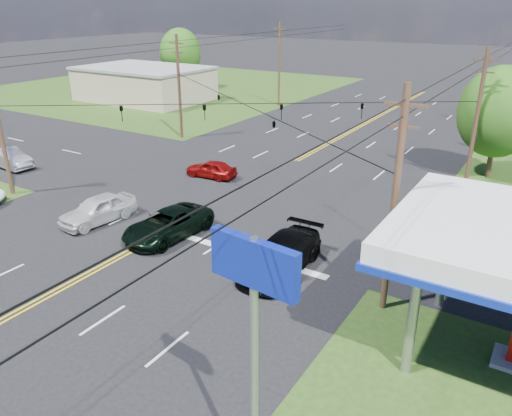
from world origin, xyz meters
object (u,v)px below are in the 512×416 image
Objects in this scene: pole_ne at (477,118)px; tree_right_a at (499,112)px; pickup_dkgreen at (168,224)px; pole_left_far at (279,63)px; polesign_se at (254,305)px; pickup_white at (98,209)px; pole_nw at (179,86)px; tree_far_l at (180,53)px; pole_right_far at (512,79)px; sedan_silver at (8,158)px; suv_black at (281,255)px; pole_se at (395,201)px; retail_nw at (145,85)px.

pole_ne is 3.16m from tree_right_a.
pole_ne reaches higher than pickup_dkgreen.
polesign_se is (26.00, -47.41, 0.81)m from pole_left_far.
tree_right_a is at bearing 61.13° from pickup_dkgreen.
tree_right_a is 28.27m from pickup_white.
pole_nw is at bearing 132.46° from polesign_se.
pole_ne is at bearing -27.07° from tree_far_l.
tree_far_l is (-45.00, 4.00, 0.03)m from pole_right_far.
pole_right_far is 46.25m from sedan_silver.
suv_black is (-5.28, -36.50, -4.34)m from pole_right_far.
tree_far_l is at bearing 137.66° from pole_se.
pickup_white is at bearing 149.33° from polesign_se.
pole_ne is 19.00m from pole_right_far.
pole_nw is 0.95× the size of pole_left_far.
pole_nw reaches higher than suv_black.
pole_se is 1.65× the size of suv_black.
pole_nw is 32.20m from pole_right_far.
pole_se is 1.09× the size of tree_far_l.
pole_se is 1.73× the size of pickup_dkgreen.
polesign_se is at bearing -91.82° from tree_right_a.
pole_nw is 22.51m from pickup_dkgreen.
retail_nw is 1.60× the size of pole_left_far.
tree_far_l is (-19.00, 4.00, 0.03)m from pole_left_far.
pole_right_far is at bearing 90.00° from polesign_se.
sedan_silver is at bearing 173.68° from pole_se.
polesign_se is at bearing -22.87° from pickup_white.
pole_se is at bearing -35.79° from retail_nw.
tree_far_l is 40.07m from sedan_silver.
pole_left_far is at bearing 143.84° from pole_ne.
retail_nw is 3.38× the size of sedan_silver.
pole_left_far is at bearing 110.93° from pickup_white.
pole_ne is 0.95× the size of pole_left_far.
pole_nw is at bearing 123.33° from pickup_white.
tree_far_l reaches higher than suv_black.
polesign_se reaches higher than sedan_silver.
pickup_dkgreen is 0.72× the size of polesign_se.
sedan_silver is 0.62× the size of polesign_se.
tree_right_a is 31.45m from polesign_se.
sedan_silver is at bearing 156.23° from polesign_se.
pole_ne is at bearing -16.82° from retail_nw.
retail_nw reaches higher than pickup_white.
tree_right_a reaches higher than retail_nw.
tree_right_a is 1.42× the size of suv_black.
tree_far_l is (-46.00, 20.00, 0.33)m from tree_right_a.
pole_left_far is 1.15× the size of tree_far_l.
suv_black is at bearing -40.19° from pole_nw.
pole_left_far is 1.31× the size of polesign_se.
pole_se is 37.00m from pole_right_far.
pickup_dkgreen is (-12.46, 0.50, -4.15)m from pole_se.
retail_nw is at bearing 144.21° from pole_se.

